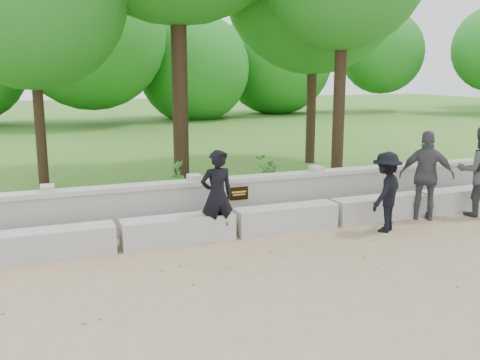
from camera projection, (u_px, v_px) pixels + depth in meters
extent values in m
plane|color=tan|center=(281.00, 274.00, 7.59)|extent=(80.00, 80.00, 0.00)
cube|color=#315D1B|center=(123.00, 144.00, 20.36)|extent=(40.00, 22.00, 0.25)
cube|color=#B3B0A9|center=(52.00, 243.00, 8.22)|extent=(1.90, 0.45, 0.45)
cube|color=#B3B0A9|center=(178.00, 230.00, 8.93)|extent=(1.90, 0.45, 0.45)
cube|color=#B3B0A9|center=(286.00, 218.00, 9.64)|extent=(1.90, 0.45, 0.45)
cube|color=#B3B0A9|center=(379.00, 208.00, 10.34)|extent=(1.90, 0.45, 0.45)
cube|color=#B3B0A9|center=(460.00, 199.00, 11.05)|extent=(1.90, 0.45, 0.45)
cube|color=#A8A59F|center=(221.00, 204.00, 9.88)|extent=(12.50, 0.25, 0.82)
cube|color=#B3B0A9|center=(221.00, 180.00, 9.80)|extent=(12.50, 0.35, 0.08)
cube|color=black|center=(239.00, 193.00, 9.82)|extent=(0.36, 0.02, 0.24)
imported|color=black|center=(217.00, 196.00, 8.96)|extent=(0.58, 0.39, 1.56)
cube|color=black|center=(223.00, 155.00, 8.53)|extent=(0.14, 0.02, 0.07)
imported|color=#3C3C40|center=(480.00, 171.00, 10.51)|extent=(1.09, 1.02, 1.79)
imported|color=black|center=(386.00, 192.00, 9.49)|extent=(1.07, 0.96, 1.44)
imported|color=#414146|center=(427.00, 176.00, 10.23)|extent=(1.07, 0.92, 1.73)
cylinder|color=#382619|center=(39.00, 111.00, 11.88)|extent=(0.23, 0.23, 3.41)
cylinder|color=#382619|center=(179.00, 62.00, 12.68)|extent=(0.38, 0.38, 5.57)
cylinder|color=#382619|center=(339.00, 92.00, 12.68)|extent=(0.28, 0.28, 4.19)
cylinder|color=#382619|center=(311.00, 93.00, 14.99)|extent=(0.27, 0.27, 3.98)
imported|color=#3C892E|center=(326.00, 182.00, 11.43)|extent=(0.34, 0.36, 0.51)
imported|color=#3C892E|center=(269.00, 170.00, 12.41)|extent=(0.71, 0.67, 0.64)
imported|color=#3C892E|center=(177.00, 174.00, 12.09)|extent=(0.36, 0.39, 0.59)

